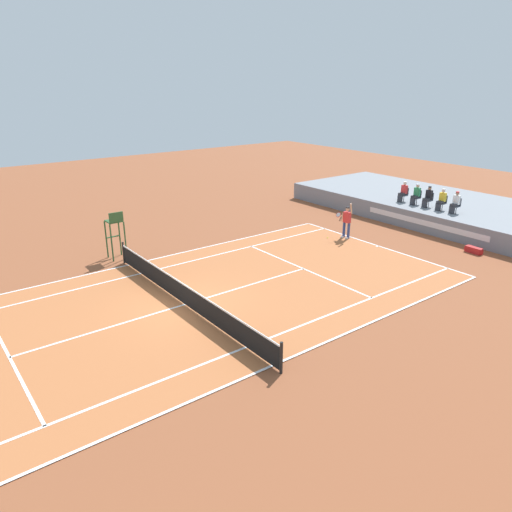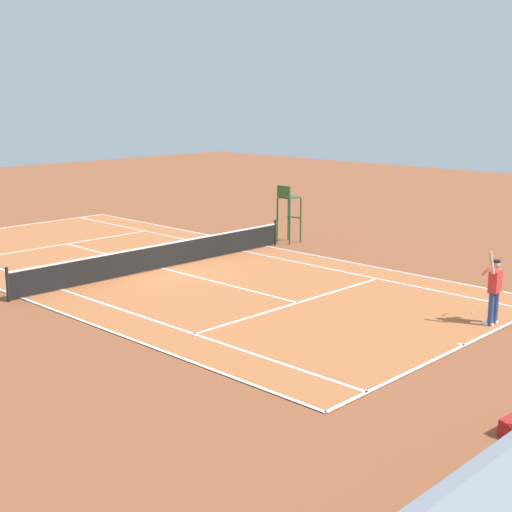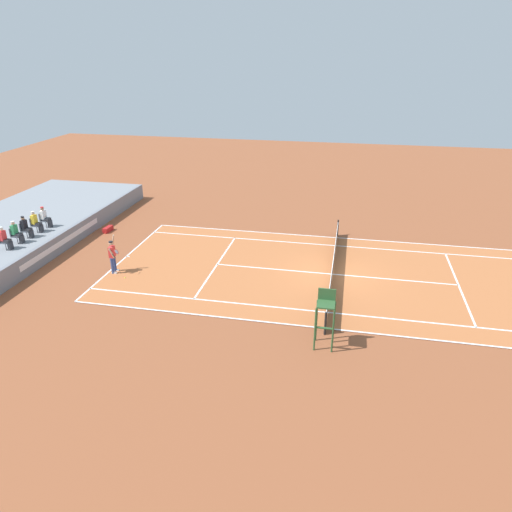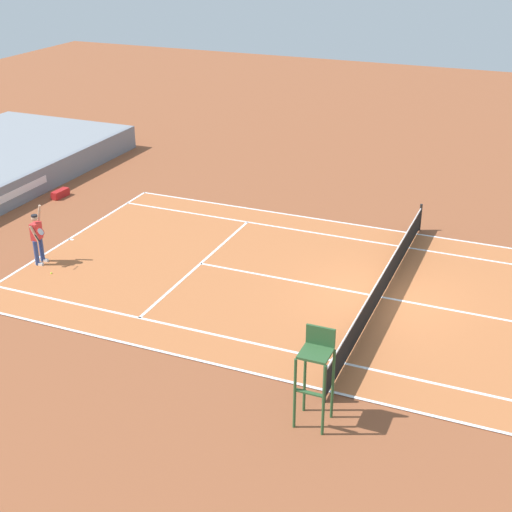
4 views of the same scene
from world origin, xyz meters
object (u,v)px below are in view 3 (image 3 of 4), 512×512
Objects in this scene: spectator_seated_3 at (36,222)px; spectator_seated_0 at (4,239)px; tennis_player at (113,256)px; equipment_bag at (108,229)px; spectator_seated_4 at (45,217)px; tennis_ball at (125,278)px; spectator_seated_1 at (16,233)px; spectator_seated_2 at (26,227)px; umpire_chair at (326,312)px.

spectator_seated_0 is at bearing 180.00° from spectator_seated_3.
tennis_player is 6.73m from equipment_bag.
tennis_ball is (-3.53, -6.73, -1.72)m from spectator_seated_4.
spectator_seated_1 is at bearing 180.00° from spectator_seated_3.
tennis_ball is at bearing -122.97° from tennis_player.
spectator_seated_0 is 18.60× the size of tennis_ball.
spectator_seated_2 is 1.00× the size of spectator_seated_3.
tennis_player is at bearing -149.52° from equipment_bag.
spectator_seated_4 is 4.05m from equipment_bag.
spectator_seated_4 is 18.60× the size of tennis_ball.
spectator_seated_0 is at bearing 77.05° from umpire_chair.
tennis_ball is at bearing 69.10° from umpire_chair.
tennis_player is 1.41m from tennis_ball.
spectator_seated_2 is 7.16m from tennis_ball.
spectator_seated_0 and spectator_seated_3 have the same top height.
umpire_chair reaches higher than spectator_seated_2.
spectator_seated_4 is (2.66, 0.00, 0.00)m from spectator_seated_1.
tennis_player is at bearing -109.52° from spectator_seated_3.
umpire_chair is at bearing -113.61° from spectator_seated_4.
spectator_seated_1 is 18.60× the size of tennis_ball.
tennis_ball is 7.62m from equipment_bag.
spectator_seated_3 is 6.27m from tennis_player.
spectator_seated_1 reaches higher than tennis_player.
tennis_ball is (-0.56, -0.87, -0.96)m from tennis_player.
spectator_seated_2 and spectator_seated_3 have the same top height.
spectator_seated_2 reaches higher than tennis_player.
spectator_seated_1 is 1.77m from spectator_seated_3.
spectator_seated_1 and spectator_seated_3 have the same top height.
spectator_seated_0 is 1.38× the size of equipment_bag.
umpire_chair reaches higher than tennis_ball.
spectator_seated_4 is at bearing 66.39° from umpire_chair.
spectator_seated_0 is 1.00× the size of spectator_seated_3.
spectator_seated_3 is at bearing 68.58° from tennis_ball.
tennis_ball is (-1.72, -6.73, -1.72)m from spectator_seated_2.
equipment_bag reaches higher than tennis_ball.
spectator_seated_2 is 0.52× the size of umpire_chair.
umpire_chair is at bearing -108.41° from spectator_seated_2.
spectator_seated_3 is at bearing 0.00° from spectator_seated_2.
spectator_seated_0 reaches higher than equipment_bag.
spectator_seated_2 is at bearing 78.86° from tennis_player.
equipment_bag is (10.40, 14.95, -1.40)m from umpire_chair.
tennis_player is at bearing 57.03° from tennis_ball.
tennis_player is (-2.97, -5.87, -0.76)m from spectator_seated_4.
spectator_seated_3 is 18.60× the size of tennis_ball.
tennis_player reaches higher than equipment_bag.
equipment_bag is at bearing -41.67° from spectator_seated_4.
equipment_bag is (5.45, -2.48, -1.59)m from spectator_seated_1.
spectator_seated_1 and spectator_seated_2 have the same top height.
tennis_ball is at bearing -117.69° from spectator_seated_4.
spectator_seated_3 is 1.00× the size of spectator_seated_4.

